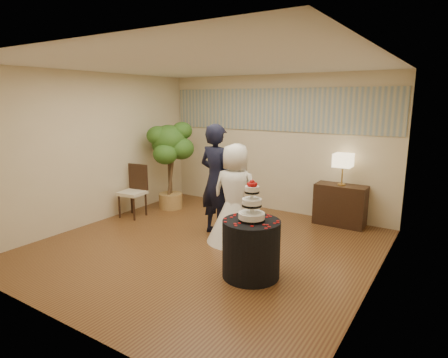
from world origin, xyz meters
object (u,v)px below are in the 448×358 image
Objects in this scene: bride at (235,193)px; cake_table at (251,249)px; console at (340,205)px; table_lamp at (343,169)px; groom at (217,180)px; wedding_cake at (252,200)px; ficus_tree at (170,165)px; side_chair at (132,191)px.

bride is 2.11× the size of cake_table.
cake_table is 0.84× the size of console.
bride is at bearing -124.88° from table_lamp.
console is at bearing -132.12° from bride.
wedding_cake is at bearing 147.49° from groom.
bride is 3.01× the size of wedding_cake.
console is at bearing -127.61° from groom.
ficus_tree is 1.00m from side_chair.
cake_table is at bearing -98.14° from console.
ficus_tree reaches higher than cake_table.
groom reaches higher than bride.
console is at bearing 19.44° from side_chair.
console is 3.54m from ficus_tree.
ficus_tree is (-3.39, -0.85, 0.56)m from console.
side_chair is at bearing 162.78° from wedding_cake.
side_chair is (-2.40, 0.03, -0.29)m from bride.
bride is at bearing 130.52° from cake_table.
bride is 2.16m from table_lamp.
side_chair is at bearing -7.97° from bride.
cake_table is (1.28, -1.11, -0.57)m from groom.
console is (1.23, 1.76, -0.43)m from bride.
bride reaches higher than side_chair.
bride reaches higher than console.
table_lamp is at bearing -127.61° from groom.
console is (0.39, 2.73, -0.66)m from wedding_cake.
ficus_tree is at bearing 68.73° from side_chair.
groom is at bearing 139.16° from cake_table.
groom reaches higher than ficus_tree.
table_lamp is 0.31× the size of ficus_tree.
cake_table is 3.39m from side_chair.
groom is 2.01m from side_chair.
ficus_tree is (-3.00, 1.88, 0.56)m from cake_table.
wedding_cake is 2.84m from console.
table_lamp is 3.50m from ficus_tree.
bride is 1.57× the size of side_chair.
cake_table reaches higher than console.
ficus_tree is (-2.17, 0.91, 0.13)m from bride.
side_chair is (-3.63, -1.73, 0.14)m from console.
bride is 2.35m from ficus_tree.
console is 0.67m from table_lamp.
side_chair is (-3.24, 1.00, 0.13)m from cake_table.
groom is 1.18× the size of bride.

